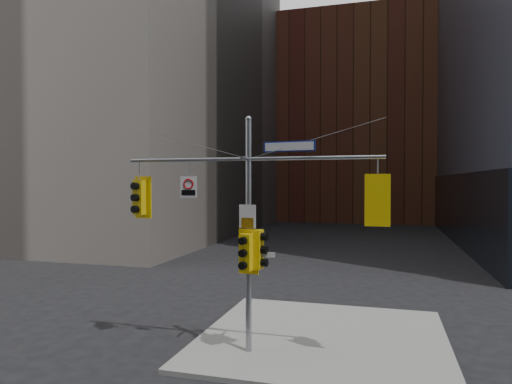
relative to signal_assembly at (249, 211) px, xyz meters
The scene contains 13 objects.
ground 4.85m from the signal_assembly, 90.00° to the right, with size 160.00×160.00×0.00m, color black.
sidewalk_corner 5.18m from the signal_assembly, 45.10° to the left, with size 8.00×8.00×0.15m, color gray.
brick_midrise 56.82m from the signal_assembly, 90.00° to the left, with size 26.00×20.00×28.00m, color brown.
signal_assembly is the anchor object (origin of this frame).
traffic_light_west_arm 3.73m from the signal_assembly, behind, with size 0.66×0.58×1.38m.
traffic_light_east_arm 3.80m from the signal_assembly, ahead, with size 0.69×0.54×1.45m.
traffic_light_pole_side 1.19m from the signal_assembly, ahead, with size 0.48×0.41×1.18m.
traffic_light_pole_front 1.24m from the signal_assembly, 89.77° to the right, with size 0.64×0.56×1.36m.
street_sign_blade 2.30m from the signal_assembly, ahead, with size 1.59×0.24×0.31m.
regulatory_sign_arm 2.10m from the signal_assembly, behind, with size 0.54×0.10×0.67m.
regulatory_sign_pole 0.21m from the signal_assembly, 90.00° to the right, with size 0.54×0.10×0.71m.
street_blade_ew 1.38m from the signal_assembly, ahead, with size 0.74×0.10×0.15m.
street_blade_ns 1.63m from the signal_assembly, 90.00° to the left, with size 0.04×0.76×0.15m.
Camera 1 is at (3.98, -11.20, 5.29)m, focal length 32.00 mm.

